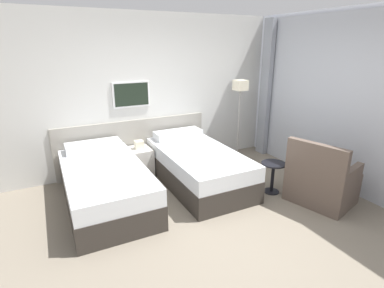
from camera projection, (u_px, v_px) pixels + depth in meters
name	position (u px, v px, depth m)	size (l,w,h in m)	color
ground_plane	(223.00, 224.00, 3.83)	(16.00, 16.00, 0.00)	slate
wall_headboard	(156.00, 96.00, 5.34)	(10.00, 0.10, 2.70)	silver
wall_window	(358.00, 105.00, 4.35)	(0.21, 4.76, 2.70)	white
bed_near_door	(105.00, 184.00, 4.24)	(1.06, 2.04, 0.70)	#332D28
bed_near_window	(198.00, 166.00, 4.87)	(1.06, 2.04, 0.70)	#332D28
nightstand	(140.00, 161.00, 5.20)	(0.39, 0.44, 0.62)	beige
floor_lamp	(240.00, 96.00, 5.55)	(0.24, 0.24, 1.56)	#9E9993
side_table	(273.00, 172.00, 4.55)	(0.37, 0.37, 0.48)	black
armchair	(321.00, 182.00, 4.27)	(0.90, 0.99, 0.95)	brown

